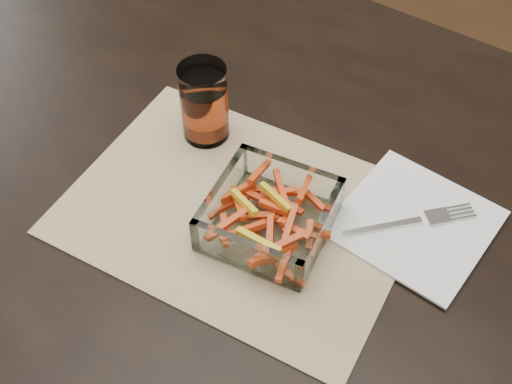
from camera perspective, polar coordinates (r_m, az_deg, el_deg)
dining_table at (r=1.02m, az=-3.04°, el=1.11°), size 1.60×0.90×0.75m
placemat at (r=0.87m, az=-1.60°, el=-1.67°), size 0.48×0.38×0.00m
glass_bowl at (r=0.83m, az=1.21°, el=-2.22°), size 0.17×0.17×0.06m
tumbler at (r=0.93m, az=-4.61°, el=7.71°), size 0.07×0.07×0.12m
napkin at (r=0.87m, az=13.95°, el=-2.64°), size 0.19×0.19×0.00m
fork at (r=0.87m, az=13.84°, el=-2.52°), size 0.13×0.15×0.00m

